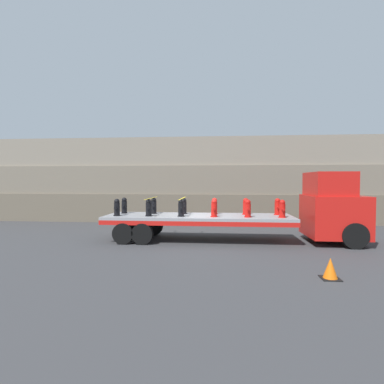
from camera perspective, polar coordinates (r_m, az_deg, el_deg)
ground_plane at (r=14.27m, az=1.21°, el=-9.18°), size 120.00×120.00×0.00m
rock_cliff at (r=21.17m, az=2.56°, el=2.31°), size 60.00×3.30×5.74m
truck_cab at (r=14.95m, az=25.53°, el=-2.81°), size 2.39×2.67×3.19m
flatbed_trailer at (r=14.19m, az=-1.72°, el=-5.40°), size 8.68×2.56×1.18m
fire_hydrant_black_near_0 at (r=14.28m, az=-14.11°, el=-2.89°), size 0.33×0.51×0.79m
fire_hydrant_black_far_0 at (r=15.30m, az=-12.78°, el=-2.55°), size 0.33×0.51×0.79m
fire_hydrant_black_near_1 at (r=13.86m, az=-8.25°, el=-3.00°), size 0.33×0.51×0.79m
fire_hydrant_black_far_1 at (r=14.90m, az=-7.29°, el=-2.64°), size 0.33×0.51×0.79m
fire_hydrant_black_near_2 at (r=13.59m, az=-2.10°, el=-3.08°), size 0.33×0.51×0.79m
fire_hydrant_black_far_2 at (r=14.66m, az=-1.56°, el=-2.70°), size 0.33×0.51×0.79m
fire_hydrant_red_near_3 at (r=13.48m, az=4.23°, el=-3.13°), size 0.33×0.51×0.79m
fire_hydrant_red_far_3 at (r=14.56m, az=4.30°, el=-2.74°), size 0.33×0.51×0.79m
fire_hydrant_red_near_4 at (r=13.54m, az=10.59°, el=-3.14°), size 0.33×0.51×0.79m
fire_hydrant_red_far_4 at (r=14.61m, az=10.19°, el=-2.75°), size 0.33×0.51×0.79m
fire_hydrant_red_near_5 at (r=13.76m, az=16.81°, el=-3.11°), size 0.33×0.51×0.79m
fire_hydrant_red_far_5 at (r=14.82m, az=15.97°, el=-2.73°), size 0.33×0.51×0.79m
cargo_strap_rear at (r=14.35m, az=-7.76°, el=-1.16°), size 0.05×2.65×0.01m
cargo_strap_middle at (r=14.09m, az=-1.82°, el=-1.20°), size 0.05×2.65×0.01m
traffic_cone at (r=9.66m, az=24.84°, el=-13.10°), size 0.52×0.52×0.60m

